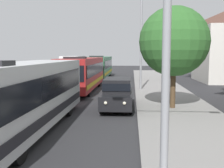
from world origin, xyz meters
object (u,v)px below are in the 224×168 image
Objects in this scene: bus_lead at (26,94)px; bus_second_in_line at (83,73)px; white_suv at (117,92)px; streetlamp_mid at (141,32)px; roadside_tree at (174,42)px; bus_middle at (100,66)px; box_truck_oncoming at (72,67)px.

bus_second_in_line is at bearing 90.00° from bus_lead.
bus_second_in_line is 2.39× the size of white_suv.
streetlamp_mid is (1.70, 8.22, 4.40)m from white_suv.
bus_lead is 9.07m from roadside_tree.
white_suv is 4.61m from roadside_tree.
white_suv is at bearing -65.95° from bus_second_in_line.
bus_second_in_line is 9.10m from white_suv.
bus_second_in_line is 0.97× the size of bus_middle.
box_truck_oncoming is (-3.30, -3.40, 0.01)m from bus_middle.
bus_middle is 2.46× the size of white_suv.
streetlamp_mid is at bearing 78.32° from white_suv.
bus_lead is at bearing -90.00° from bus_middle.
white_suv is at bearing 55.18° from bus_lead.
bus_lead is 0.93× the size of bus_middle.
white_suv is at bearing -101.68° from streetlamp_mid.
bus_lead is 6.51m from white_suv.
roadside_tree reaches higher than bus_second_in_line.
bus_lead is at bearing -81.92° from box_truck_oncoming.
bus_second_in_line is at bearing -71.10° from box_truck_oncoming.
roadside_tree is at bearing -71.80° from bus_middle.
roadside_tree reaches higher than white_suv.
streetlamp_mid reaches higher than bus_middle.
box_truck_oncoming is 13.56m from streetlamp_mid.
bus_lead is 1.30× the size of streetlamp_mid.
streetlamp_mid is at bearing -67.62° from bus_middle.
streetlamp_mid is at bearing -0.69° from bus_second_in_line.
streetlamp_mid reaches higher than bus_lead.
bus_second_in_line reaches higher than box_truck_oncoming.
bus_middle is 21.66m from white_suv.
bus_lead and bus_middle have the same top height.
roadside_tree reaches higher than bus_middle.
bus_lead is 1.84× the size of roadside_tree.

